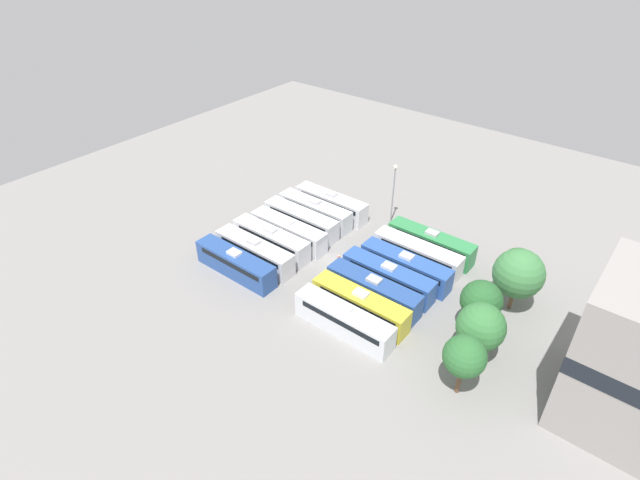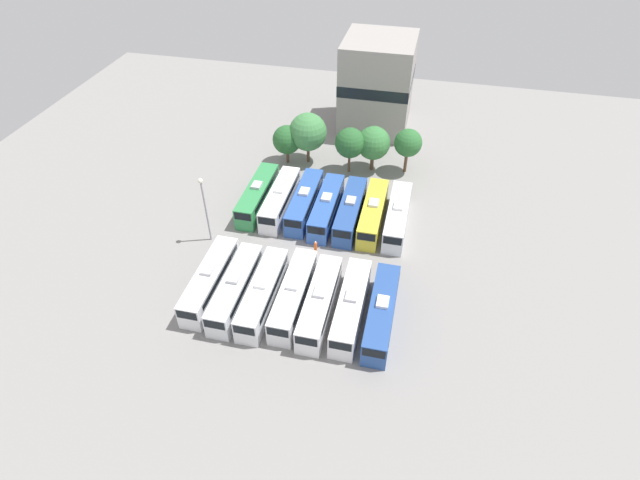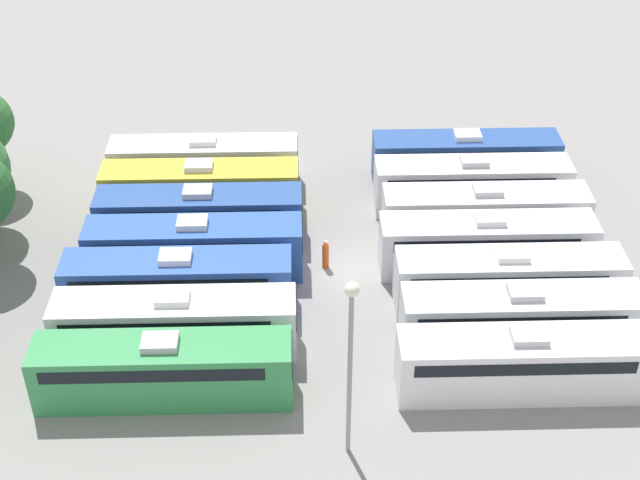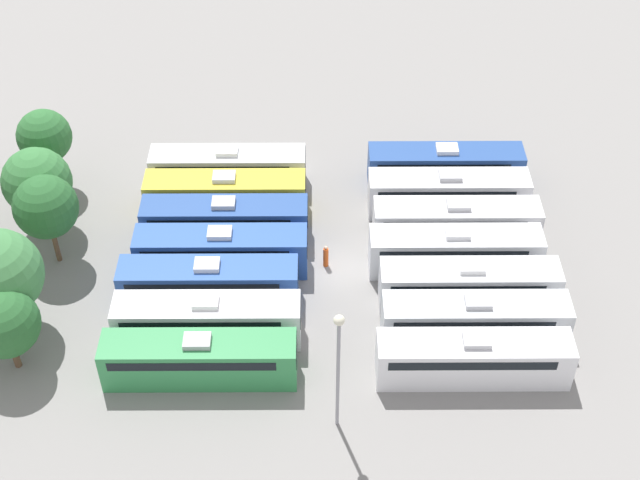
% 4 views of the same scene
% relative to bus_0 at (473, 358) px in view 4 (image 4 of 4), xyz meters
% --- Properties ---
extents(ground_plane, '(110.47, 110.47, 0.00)m').
position_rel_bus_0_xyz_m(ground_plane, '(9.40, 7.83, -1.66)').
color(ground_plane, gray).
extents(bus_0, '(2.51, 11.57, 3.39)m').
position_rel_bus_0_xyz_m(bus_0, '(0.00, 0.00, 0.00)').
color(bus_0, white).
rests_on(bus_0, ground_plane).
extents(bus_1, '(2.51, 11.57, 3.39)m').
position_rel_bus_0_xyz_m(bus_1, '(3.14, -0.51, 0.00)').
color(bus_1, silver).
rests_on(bus_1, ground_plane).
extents(bus_2, '(2.51, 11.57, 3.39)m').
position_rel_bus_0_xyz_m(bus_2, '(6.20, -0.53, 0.00)').
color(bus_2, silver).
rests_on(bus_2, ground_plane).
extents(bus_3, '(2.51, 11.57, 3.39)m').
position_rel_bus_0_xyz_m(bus_3, '(9.43, -0.01, 0.00)').
color(bus_3, silver).
rests_on(bus_3, ground_plane).
extents(bus_4, '(2.51, 11.57, 3.39)m').
position_rel_bus_0_xyz_m(bus_4, '(12.37, -0.44, 0.00)').
color(bus_4, white).
rests_on(bus_4, ground_plane).
extents(bus_5, '(2.51, 11.57, 3.39)m').
position_rel_bus_0_xyz_m(bus_5, '(15.62, -0.24, 0.00)').
color(bus_5, silver).
rests_on(bus_5, ground_plane).
extents(bus_6, '(2.51, 11.57, 3.39)m').
position_rel_bus_0_xyz_m(bus_6, '(18.80, -0.37, 0.00)').
color(bus_6, '#284C93').
rests_on(bus_6, ground_plane).
extents(bus_7, '(2.51, 11.57, 3.39)m').
position_rel_bus_0_xyz_m(bus_7, '(0.03, 16.29, 0.00)').
color(bus_7, '#338C4C').
rests_on(bus_7, ground_plane).
extents(bus_8, '(2.51, 11.57, 3.39)m').
position_rel_bus_0_xyz_m(bus_8, '(3.20, 16.09, 0.00)').
color(bus_8, white).
rests_on(bus_8, ground_plane).
extents(bus_9, '(2.51, 11.57, 3.39)m').
position_rel_bus_0_xyz_m(bus_9, '(6.45, 16.29, 0.00)').
color(bus_9, '#2D56A8').
rests_on(bus_9, ground_plane).
extents(bus_10, '(2.51, 11.57, 3.39)m').
position_rel_bus_0_xyz_m(bus_10, '(9.51, 15.72, 0.00)').
color(bus_10, '#2D56A8').
rests_on(bus_10, ground_plane).
extents(bus_11, '(2.51, 11.57, 3.39)m').
position_rel_bus_0_xyz_m(bus_11, '(12.63, 15.70, 0.00)').
color(bus_11, '#284C93').
rests_on(bus_11, ground_plane).
extents(bus_12, '(2.51, 11.57, 3.39)m').
position_rel_bus_0_xyz_m(bus_12, '(15.53, 15.88, 0.00)').
color(bus_12, gold).
rests_on(bus_12, ground_plane).
extents(bus_13, '(2.51, 11.57, 3.39)m').
position_rel_bus_0_xyz_m(bus_13, '(18.62, 15.91, 0.00)').
color(bus_13, silver).
rests_on(bus_13, ground_plane).
extents(worker_person, '(0.36, 0.36, 1.77)m').
position_rel_bus_0_xyz_m(worker_person, '(9.74, 8.65, -0.84)').
color(worker_person, '#CC4C19').
rests_on(worker_person, ground_plane).
extents(light_pole, '(0.60, 0.60, 9.00)m').
position_rel_bus_0_xyz_m(light_pole, '(-3.47, 8.13, 4.32)').
color(light_pole, gray).
rests_on(light_pole, ground_plane).
extents(tree_0, '(4.22, 4.22, 5.91)m').
position_rel_bus_0_xyz_m(tree_0, '(0.94, 27.56, 2.12)').
color(tree_0, brown).
rests_on(tree_0, ground_plane).
extents(tree_2, '(4.30, 4.30, 6.92)m').
position_rel_bus_0_xyz_m(tree_2, '(10.38, 27.05, 3.09)').
color(tree_2, brown).
rests_on(tree_2, ground_plane).
extents(tree_3, '(4.80, 4.80, 6.77)m').
position_rel_bus_0_xyz_m(tree_3, '(13.55, 28.45, 2.69)').
color(tree_3, brown).
rests_on(tree_3, ground_plane).
extents(tree_4, '(3.97, 3.97, 6.73)m').
position_rel_bus_0_xyz_m(tree_4, '(18.39, 28.96, 3.05)').
color(tree_4, brown).
rests_on(tree_4, ground_plane).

